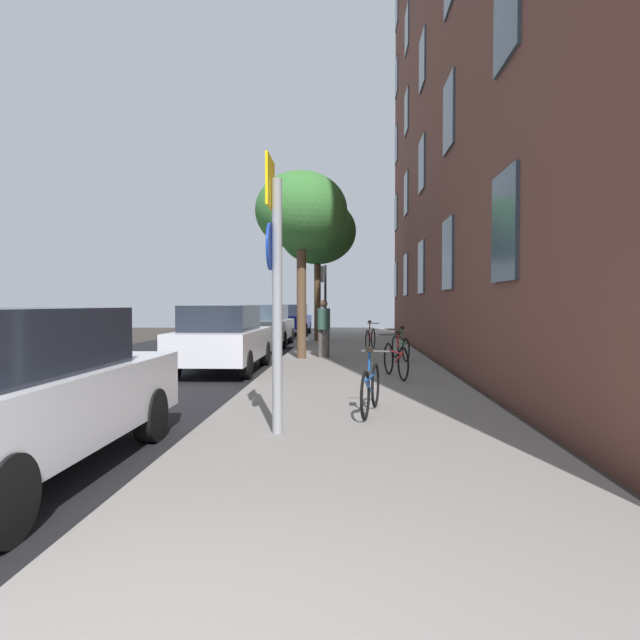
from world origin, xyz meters
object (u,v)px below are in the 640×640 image
bicycle_0 (371,387)px  car_2 (266,325)px  bicycle_2 (400,347)px  bicycle_1 (396,359)px  bicycle_3 (370,338)px  car_0 (12,392)px  tree_far (317,232)px  car_3 (292,319)px  traffic_light (323,287)px  car_1 (223,338)px  tree_near (301,212)px  sign_post (275,277)px  pedestrian_0 (324,325)px

bicycle_0 → car_2: bearing=104.4°
bicycle_2 → bicycle_1: bearing=-97.0°
bicycle_3 → car_0: bearing=-106.0°
car_2 → tree_far: bearing=36.1°
bicycle_1 → car_2: 10.91m
bicycle_0 → car_3: (-3.38, 22.21, 0.35)m
traffic_light → car_1: (-1.83, -14.24, -1.67)m
bicycle_1 → bicycle_2: 3.75m
tree_near → bicycle_0: 8.83m
sign_post → bicycle_2: (2.33, 8.80, -1.51)m
tree_far → pedestrian_0: 8.03m
car_2 → car_0: bearing=-89.7°
car_0 → car_3: same height
sign_post → pedestrian_0: 9.45m
bicycle_0 → car_3: car_3 is taller
traffic_light → bicycle_2: bearing=-77.6°
car_0 → car_2: same height
sign_post → tree_near: size_ratio=0.62×
bicycle_1 → car_3: size_ratio=0.42×
sign_post → bicycle_1: sign_post is taller
bicycle_2 → sign_post: bearing=-104.8°
traffic_light → tree_near: tree_near is taller
traffic_light → bicycle_1: traffic_light is taller
bicycle_3 → car_0: size_ratio=0.37×
bicycle_3 → car_3: (-3.83, 11.36, 0.33)m
car_2 → sign_post: bearing=-81.1°
bicycle_0 → car_2: car_2 is taller
car_2 → tree_near: bearing=-72.5°
sign_post → tree_near: (-0.44, 9.06, 2.27)m
car_0 → tree_near: bearing=80.2°
car_1 → car_2: same height
bicycle_3 → pedestrian_0: bearing=-118.5°
tree_near → bicycle_1: (2.32, -3.99, -3.75)m
sign_post → tree_near: tree_near is taller
sign_post → car_2: (-2.36, 15.13, -1.15)m
bicycle_3 → car_1: car_1 is taller
tree_near → car_2: bearing=107.5°
car_1 → car_3: 16.67m
tree_near → car_1: (-1.74, -2.27, -3.42)m
bicycle_2 → car_0: car_0 is taller
traffic_light → car_3: (-1.84, 2.43, -1.67)m
car_0 → pedestrian_0: bearing=77.4°
bicycle_0 → bicycle_2: 7.63m
tree_near → bicycle_2: size_ratio=3.18×
pedestrian_0 → sign_post: bearing=-91.1°
bicycle_0 → sign_post: bearing=-133.6°
tree_far → sign_post: bearing=-88.6°
tree_far → car_0: size_ratio=1.32×
sign_post → bicycle_1: 5.61m
sign_post → car_0: sign_post is taller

